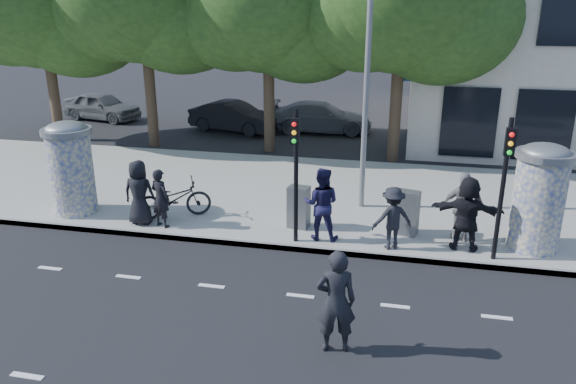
% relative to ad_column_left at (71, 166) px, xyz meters
% --- Properties ---
extents(ground, '(120.00, 120.00, 0.00)m').
position_rel_ad_column_left_xyz_m(ground, '(7.20, -4.50, -1.54)').
color(ground, black).
rests_on(ground, ground).
extents(sidewalk, '(40.00, 8.00, 0.15)m').
position_rel_ad_column_left_xyz_m(sidewalk, '(7.20, 3.00, -1.46)').
color(sidewalk, gray).
rests_on(sidewalk, ground).
extents(curb, '(40.00, 0.10, 0.16)m').
position_rel_ad_column_left_xyz_m(curb, '(7.20, -0.95, -1.46)').
color(curb, slate).
rests_on(curb, ground).
extents(lane_dash_far, '(32.00, 0.12, 0.01)m').
position_rel_ad_column_left_xyz_m(lane_dash_far, '(7.20, -3.10, -1.53)').
color(lane_dash_far, silver).
rests_on(lane_dash_far, ground).
extents(ad_column_left, '(1.36, 1.36, 2.65)m').
position_rel_ad_column_left_xyz_m(ad_column_left, '(0.00, 0.00, 0.00)').
color(ad_column_left, beige).
rests_on(ad_column_left, sidewalk).
extents(ad_column_right, '(1.36, 1.36, 2.65)m').
position_rel_ad_column_left_xyz_m(ad_column_right, '(12.40, 0.20, 0.00)').
color(ad_column_right, beige).
rests_on(ad_column_right, sidewalk).
extents(traffic_pole_near, '(0.22, 0.31, 3.40)m').
position_rel_ad_column_left_xyz_m(traffic_pole_near, '(6.60, -0.71, 0.69)').
color(traffic_pole_near, black).
rests_on(traffic_pole_near, sidewalk).
extents(traffic_pole_far, '(0.22, 0.31, 3.40)m').
position_rel_ad_column_left_xyz_m(traffic_pole_far, '(11.40, -0.71, 0.69)').
color(traffic_pole_far, black).
rests_on(traffic_pole_far, sidewalk).
extents(street_lamp, '(0.25, 0.93, 8.00)m').
position_rel_ad_column_left_xyz_m(street_lamp, '(8.00, 2.13, 3.26)').
color(street_lamp, slate).
rests_on(street_lamp, sidewalk).
extents(ped_a, '(0.90, 0.60, 1.79)m').
position_rel_ad_column_left_xyz_m(ped_a, '(2.24, -0.41, -0.49)').
color(ped_a, black).
rests_on(ped_a, sidewalk).
extents(ped_b, '(0.68, 0.57, 1.61)m').
position_rel_ad_column_left_xyz_m(ped_b, '(2.88, -0.48, -0.58)').
color(ped_b, black).
rests_on(ped_b, sidewalk).
extents(ped_c, '(0.92, 0.72, 1.89)m').
position_rel_ad_column_left_xyz_m(ped_c, '(7.20, -0.36, -0.44)').
color(ped_c, '#1B183E').
rests_on(ped_c, sidewalk).
extents(ped_d, '(1.17, 0.96, 1.58)m').
position_rel_ad_column_left_xyz_m(ped_d, '(8.98, -0.55, -0.60)').
color(ped_d, black).
rests_on(ped_d, sidewalk).
extents(ped_e, '(1.06, 0.61, 1.80)m').
position_rel_ad_column_left_xyz_m(ped_e, '(10.69, 0.28, -0.49)').
color(ped_e, gray).
rests_on(ped_e, sidewalk).
extents(ped_f, '(1.77, 0.76, 1.86)m').
position_rel_ad_column_left_xyz_m(ped_f, '(10.74, -0.24, -0.46)').
color(ped_f, black).
rests_on(ped_f, sidewalk).
extents(man_road, '(0.81, 0.62, 1.97)m').
position_rel_ad_column_left_xyz_m(man_road, '(8.17, -4.82, -0.55)').
color(man_road, black).
rests_on(man_road, ground).
extents(bicycle, '(1.63, 2.17, 1.09)m').
position_rel_ad_column_left_xyz_m(bicycle, '(2.94, 0.22, -0.84)').
color(bicycle, black).
rests_on(bicycle, sidewalk).
extents(cabinet_left, '(0.60, 0.48, 1.14)m').
position_rel_ad_column_left_xyz_m(cabinet_left, '(6.50, 0.25, -0.82)').
color(cabinet_left, '#5D5F61').
rests_on(cabinet_left, sidewalk).
extents(cabinet_right, '(0.64, 0.53, 1.17)m').
position_rel_ad_column_left_xyz_m(cabinet_right, '(9.34, 0.40, -0.80)').
color(cabinet_right, '#5C5E60').
rests_on(cabinet_right, sidewalk).
extents(car_left, '(2.44, 4.35, 1.40)m').
position_rel_ad_column_left_xyz_m(car_left, '(-6.14, 12.29, -0.84)').
color(car_left, '#4F5255').
rests_on(car_left, ground).
extents(car_mid, '(2.38, 4.43, 1.39)m').
position_rel_ad_column_left_xyz_m(car_mid, '(1.23, 11.24, -0.84)').
color(car_mid, black).
rests_on(car_mid, ground).
extents(car_right, '(2.18, 4.84, 1.38)m').
position_rel_ad_column_left_xyz_m(car_right, '(5.21, 12.05, -0.85)').
color(car_right, slate).
rests_on(car_right, ground).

